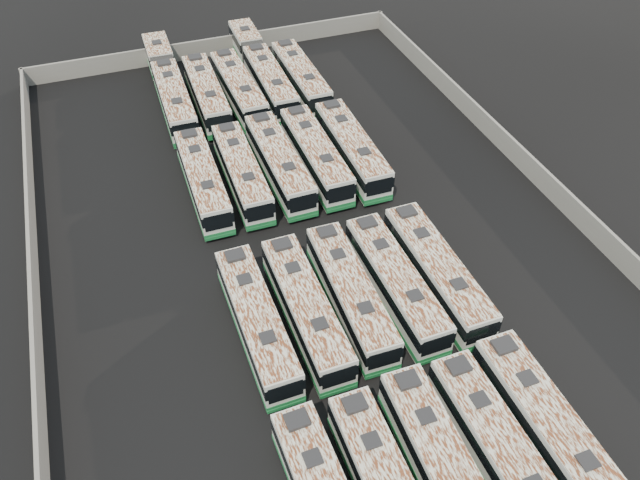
{
  "coord_description": "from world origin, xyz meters",
  "views": [
    {
      "loc": [
        -12.87,
        -36.31,
        36.42
      ],
      "look_at": [
        -0.06,
        -1.55,
        1.6
      ],
      "focal_mm": 35.0,
      "sensor_mm": 36.0,
      "label": 1
    }
  ],
  "objects": [
    {
      "name": "perimeter_wall",
      "position": [
        0.0,
        0.0,
        1.1
      ],
      "size": [
        45.2,
        73.2,
        2.2
      ],
      "color": "slate",
      "rests_on": "ground"
    },
    {
      "name": "bus_back_far_right",
      "position": [
        6.99,
        23.78,
        1.9
      ],
      "size": [
        2.8,
        13.17,
        3.71
      ],
      "rotation": [
        0.0,
        0.0,
        -0.0
      ],
      "color": "silver",
      "rests_on": "ground"
    },
    {
      "name": "bus_midback_right",
      "position": [
        3.5,
        9.28,
        1.92
      ],
      "size": [
        2.84,
        13.3,
        3.75
      ],
      "rotation": [
        0.0,
        0.0,
        -0.0
      ],
      "color": "silver",
      "rests_on": "ground"
    },
    {
      "name": "bus_midfront_left",
      "position": [
        -3.65,
        -8.34,
        1.88
      ],
      "size": [
        2.82,
        13.03,
        3.67
      ],
      "rotation": [
        0.0,
        0.0,
        0.01
      ],
      "color": "silver",
      "rests_on": "ground"
    },
    {
      "name": "bus_midback_left",
      "position": [
        -3.74,
        9.14,
        1.84
      ],
      "size": [
        2.89,
        12.83,
        3.61
      ],
      "rotation": [
        0.0,
        0.0,
        -0.01
      ],
      "color": "silver",
      "rests_on": "ground"
    },
    {
      "name": "bus_front_center",
      "position": [
        -0.19,
        -22.77,
        1.89
      ],
      "size": [
        3.09,
        13.14,
        3.69
      ],
      "rotation": [
        0.0,
        0.0,
        -0.02
      ],
      "color": "silver",
      "rests_on": "ground"
    },
    {
      "name": "bus_back_center",
      "position": [
        -0.15,
        23.72,
        1.92
      ],
      "size": [
        3.11,
        13.36,
        3.75
      ],
      "rotation": [
        0.0,
        0.0,
        0.02
      ],
      "color": "silver",
      "rests_on": "ground"
    },
    {
      "name": "bus_back_right",
      "position": [
        3.52,
        27.42,
        1.9
      ],
      "size": [
        3.1,
        20.55,
        3.72
      ],
      "rotation": [
        0.0,
        0.0,
        -0.02
      ],
      "color": "silver",
      "rests_on": "ground"
    },
    {
      "name": "bus_back_left",
      "position": [
        -3.69,
        23.93,
        1.9
      ],
      "size": [
        3.04,
        13.22,
        3.71
      ],
      "rotation": [
        0.0,
        0.0,
        -0.02
      ],
      "color": "silver",
      "rests_on": "ground"
    },
    {
      "name": "bus_midfront_right",
      "position": [
        3.53,
        -8.26,
        1.87
      ],
      "size": [
        2.91,
        12.99,
        3.65
      ],
      "rotation": [
        0.0,
        0.0,
        0.01
      ],
      "color": "silver",
      "rests_on": "ground"
    },
    {
      "name": "bus_midfront_far_right",
      "position": [
        6.98,
        -8.35,
        1.91
      ],
      "size": [
        2.85,
        13.27,
        3.74
      ],
      "rotation": [
        0.0,
        0.0,
        0.0
      ],
      "color": "silver",
      "rests_on": "ground"
    },
    {
      "name": "bus_midback_far_left",
      "position": [
        -7.34,
        9.24,
        1.86
      ],
      "size": [
        2.89,
        12.93,
        3.64
      ],
      "rotation": [
        0.0,
        0.0,
        -0.01
      ],
      "color": "silver",
      "rests_on": "ground"
    },
    {
      "name": "bus_midfront_far_left",
      "position": [
        -7.29,
        -8.22,
        1.86
      ],
      "size": [
        2.87,
        12.97,
        3.65
      ],
      "rotation": [
        0.0,
        0.0,
        0.01
      ],
      "color": "silver",
      "rests_on": "ground"
    },
    {
      "name": "bus_back_far_left",
      "position": [
        -7.14,
        27.3,
        1.91
      ],
      "size": [
        3.19,
        20.69,
        3.75
      ],
      "rotation": [
        0.0,
        0.0,
        -0.02
      ],
      "color": "silver",
      "rests_on": "ground"
    },
    {
      "name": "bus_front_right",
      "position": [
        3.5,
        -22.92,
        1.89
      ],
      "size": [
        2.91,
        13.11,
        3.69
      ],
      "rotation": [
        0.0,
        0.0,
        0.01
      ],
      "color": "silver",
      "rests_on": "ground"
    },
    {
      "name": "bus_midback_far_right",
      "position": [
        7.09,
        9.05,
        1.93
      ],
      "size": [
        3.02,
        13.43,
        3.78
      ],
      "rotation": [
        0.0,
        0.0,
        -0.01
      ],
      "color": "silver",
      "rests_on": "ground"
    },
    {
      "name": "bus_midback_center",
      "position": [
        -0.1,
        9.25,
        1.92
      ],
      "size": [
        2.92,
        13.35,
        3.76
      ],
      "rotation": [
        0.0,
        0.0,
        0.01
      ],
      "color": "silver",
      "rests_on": "ground"
    },
    {
      "name": "bus_midfront_center",
      "position": [
        -0.06,
        -8.1,
        1.86
      ],
      "size": [
        3.05,
        12.94,
        3.63
      ],
      "rotation": [
        0.0,
        0.0,
        -0.03
      ],
      "color": "silver",
      "rests_on": "ground"
    },
    {
      "name": "bus_front_far_right",
      "position": [
        7.02,
        -22.71,
        1.93
      ],
      "size": [
        2.91,
        13.39,
        3.77
      ],
      "rotation": [
        0.0,
        0.0,
        0.01
      ],
      "color": "silver",
      "rests_on": "ground"
    },
    {
      "name": "ground",
      "position": [
        0.0,
        0.0,
        0.0
      ],
      "size": [
        140.0,
        140.0,
        0.0
      ],
      "primitive_type": "plane",
      "color": "black",
      "rests_on": "ground"
    }
  ]
}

